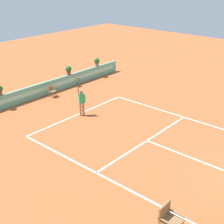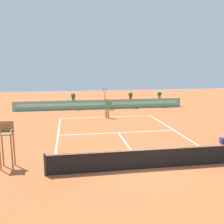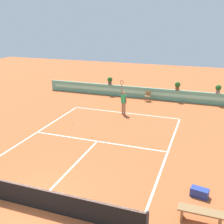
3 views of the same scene
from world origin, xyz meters
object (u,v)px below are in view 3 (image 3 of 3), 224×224
tennis_player (124,101)px  potted_plant_right (178,85)px  bench_courtside (201,213)px  potted_plant_far_right (218,88)px  gear_bag (199,192)px  potted_plant_left (110,80)px  tennis_ball_by_sideline (75,116)px  tennis_ball_near_baseline (72,123)px  ball_kid_chair (148,96)px  tennis_ball_mid_court (92,137)px

tennis_player → potted_plant_right: bearing=55.8°
bench_courtside → potted_plant_right: (-2.74, 15.09, 1.04)m
bench_courtside → potted_plant_far_right: size_ratio=2.21×
gear_bag → tennis_player: tennis_player is taller
bench_courtside → potted_plant_left: size_ratio=2.21×
tennis_ball_by_sideline → bench_courtside: bearing=-43.0°
tennis_ball_near_baseline → potted_plant_right: bearing=52.4°
tennis_player → bench_courtside: bearing=-59.5°
gear_bag → potted_plant_far_right: size_ratio=0.97×
gear_bag → tennis_ball_by_sideline: bearing=142.3°
ball_kid_chair → tennis_ball_mid_court: (-1.43, -8.84, -0.44)m
tennis_ball_near_baseline → potted_plant_left: bearing=90.7°
gear_bag → tennis_ball_by_sideline: gear_bag is taller
tennis_ball_mid_court → tennis_ball_by_sideline: size_ratio=1.00×
bench_courtside → tennis_player: size_ratio=0.62×
bench_courtside → potted_plant_far_right: (0.53, 15.09, 1.04)m
tennis_ball_by_sideline → potted_plant_right: bearing=44.4°
tennis_ball_near_baseline → ball_kid_chair: bearing=62.8°
bench_courtside → potted_plant_right: 15.38m
potted_plant_left → tennis_player: bearing=-59.6°
tennis_ball_near_baseline → potted_plant_left: size_ratio=0.09×
bench_courtside → potted_plant_left: 17.55m
tennis_player → tennis_ball_near_baseline: bearing=-132.3°
tennis_player → potted_plant_far_right: bearing=36.4°
gear_bag → potted_plant_right: (-2.63, 13.52, 1.23)m
tennis_player → tennis_ball_near_baseline: (-2.76, -3.03, -1.02)m
tennis_ball_near_baseline → potted_plant_right: potted_plant_right is taller
tennis_ball_near_baseline → tennis_ball_mid_court: bearing=-37.1°
tennis_ball_near_baseline → tennis_ball_mid_court: 2.82m
tennis_ball_mid_court → potted_plant_right: 10.39m
potted_plant_right → tennis_ball_by_sideline: bearing=-135.6°
tennis_ball_near_baseline → potted_plant_right: (6.05, 7.87, 1.38)m
tennis_player → potted_plant_left: bearing=120.4°
ball_kid_chair → tennis_ball_by_sideline: bearing=-126.3°
tennis_ball_mid_court → potted_plant_right: size_ratio=0.09×
potted_plant_left → tennis_ball_by_sideline: bearing=-93.7°
ball_kid_chair → tennis_ball_mid_court: size_ratio=12.50×
tennis_ball_mid_court → bench_courtside: bearing=-40.1°
bench_courtside → tennis_ball_mid_court: 8.57m
bench_courtside → tennis_ball_near_baseline: bench_courtside is taller
bench_courtside → potted_plant_right: size_ratio=2.21×
ball_kid_chair → tennis_player: size_ratio=0.33×
gear_bag → tennis_player: bearing=124.3°
potted_plant_right → tennis_ball_near_baseline: bearing=-127.6°
tennis_ball_by_sideline → tennis_ball_near_baseline: bearing=-70.9°
ball_kid_chair → bench_courtside: ball_kid_chair is taller
gear_bag → potted_plant_left: size_ratio=0.97×
potted_plant_far_right → potted_plant_left: size_ratio=1.00×
ball_kid_chair → potted_plant_left: size_ratio=1.17×
ball_kid_chair → potted_plant_right: bearing=17.1°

